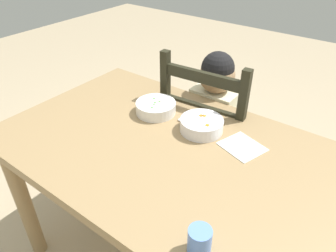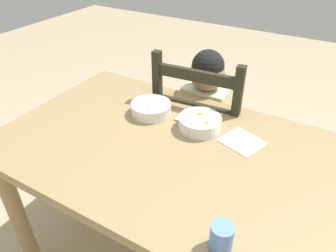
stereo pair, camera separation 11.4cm
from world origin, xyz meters
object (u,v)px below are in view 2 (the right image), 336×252
Objects in this scene: child_figure at (202,113)px; bowl_of_carrots at (200,123)px; bowl_of_peas at (151,108)px; dining_table at (169,168)px; drinking_cup at (221,237)px; spoon at (184,118)px; dining_chair at (202,140)px.

child_figure reaches higher than bowl_of_carrots.
bowl_of_peas is at bearing -111.70° from child_figure.
drinking_cup reaches higher than dining_table.
bowl_of_carrots reaches higher than spoon.
dining_chair is 5.63× the size of bowl_of_carrots.
dining_chair reaches higher than bowl_of_peas.
spoon is (0.15, 0.03, -0.02)m from bowl_of_peas.
bowl_of_peas is (-0.19, 0.16, 0.14)m from dining_table.
dining_table is at bearing -81.36° from child_figure.
dining_table is 0.23m from spoon.
dining_chair reaches higher than child_figure.
dining_chair reaches higher than bowl_of_carrots.
bowl_of_peas is (-0.12, -0.29, 0.14)m from child_figure.
child_figure is at bearing 111.71° from bowl_of_carrots.
dining_table is 0.28m from bowl_of_peas.
spoon is at bearing -83.30° from child_figure.
bowl_of_peas is 1.01× the size of bowl_of_carrots.
bowl_of_peas is 0.23m from bowl_of_carrots.
bowl_of_carrots is at bearing -68.29° from child_figure.
bowl_of_carrots is (0.12, -0.29, 0.15)m from child_figure.
bowl_of_carrots reaches higher than bowl_of_peas.
dining_table is 1.39× the size of child_figure.
bowl_of_peas is at bearing -168.15° from spoon.
bowl_of_carrots is (0.11, -0.30, 0.31)m from dining_chair.
dining_chair is 1.02× the size of child_figure.
bowl_of_peas is at bearing 138.85° from dining_table.
child_figure is 11.71× the size of drinking_cup.
spoon is at bearing 11.85° from bowl_of_peas.
dining_chair is at bearing 67.85° from bowl_of_peas.
dining_chair is at bearing 117.37° from drinking_cup.
dining_chair is 8.31× the size of spoon.
child_figure is 0.35m from bowl_of_carrots.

